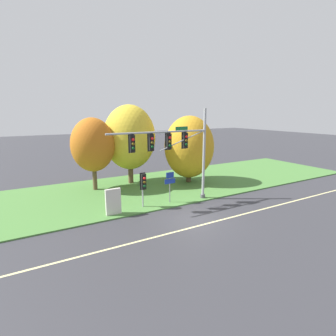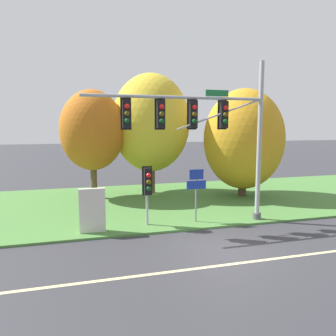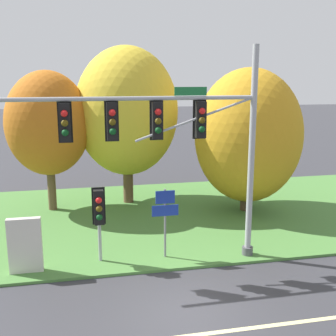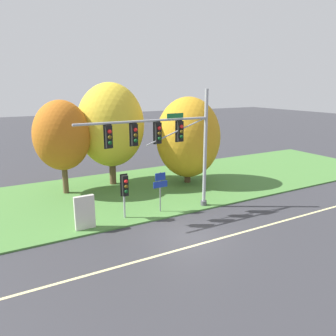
{
  "view_description": "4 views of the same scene",
  "coord_description": "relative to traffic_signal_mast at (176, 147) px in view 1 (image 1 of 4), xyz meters",
  "views": [
    {
      "loc": [
        -10.12,
        -14.14,
        7.32
      ],
      "look_at": [
        0.44,
        4.41,
        2.76
      ],
      "focal_mm": 28.0,
      "sensor_mm": 36.0,
      "label": 1
    },
    {
      "loc": [
        -5.34,
        -10.74,
        4.63
      ],
      "look_at": [
        -1.14,
        4.03,
        2.66
      ],
      "focal_mm": 35.0,
      "sensor_mm": 36.0,
      "label": 2
    },
    {
      "loc": [
        -2.71,
        -10.59,
        6.59
      ],
      "look_at": [
        0.26,
        3.76,
        3.37
      ],
      "focal_mm": 45.0,
      "sensor_mm": 36.0,
      "label": 3
    },
    {
      "loc": [
        -8.91,
        -13.63,
        7.8
      ],
      "look_at": [
        0.32,
        2.92,
        3.02
      ],
      "focal_mm": 35.0,
      "sensor_mm": 36.0,
      "label": 4
    }
  ],
  "objects": [
    {
      "name": "traffic_signal_mast",
      "position": [
        0.0,
        0.0,
        0.0
      ],
      "size": [
        8.43,
        0.49,
        7.53
      ],
      "color": "#9EA0A5",
      "rests_on": "grass_verge"
    },
    {
      "name": "tree_behind_signpost",
      "position": [
        4.7,
        5.07,
        -0.92
      ],
      "size": [
        5.11,
        5.11,
        6.89
      ],
      "color": "#4C3823",
      "rests_on": "grass_verge"
    },
    {
      "name": "ground_plane",
      "position": [
        -0.38,
        -3.09,
        -4.71
      ],
      "size": [
        160.0,
        160.0,
        0.0
      ],
      "primitive_type": "plane",
      "color": "#333338"
    },
    {
      "name": "route_sign_post",
      "position": [
        -0.28,
        0.41,
        -2.91
      ],
      "size": [
        0.96,
        0.08,
        2.56
      ],
      "color": "slate",
      "rests_on": "grass_verge"
    },
    {
      "name": "info_kiosk",
      "position": [
        -5.1,
        0.18,
        -3.66
      ],
      "size": [
        1.1,
        0.24,
        1.9
      ],
      "color": "beige",
      "rests_on": "grass_verge"
    },
    {
      "name": "lane_stripe",
      "position": [
        -0.38,
        -4.29,
        -4.7
      ],
      "size": [
        36.0,
        0.16,
        0.01
      ],
      "primitive_type": "cube",
      "color": "beige",
      "rests_on": "ground"
    },
    {
      "name": "grass_verge",
      "position": [
        -0.38,
        5.16,
        -4.66
      ],
      "size": [
        48.0,
        11.5,
        0.1
      ],
      "primitive_type": "cube",
      "color": "#477A38",
      "rests_on": "ground"
    },
    {
      "name": "pedestrian_signal_near_kerb",
      "position": [
        -2.62,
        0.41,
        -2.68
      ],
      "size": [
        0.46,
        0.55,
        2.73
      ],
      "color": "#9EA0A5",
      "rests_on": "grass_verge"
    },
    {
      "name": "tree_left_of_mast",
      "position": [
        -0.81,
        7.58,
        0.12
      ],
      "size": [
        5.17,
        5.17,
        7.97
      ],
      "color": "brown",
      "rests_on": "grass_verge"
    },
    {
      "name": "tree_nearest_road",
      "position": [
        -4.64,
        7.07,
        -0.35
      ],
      "size": [
        3.99,
        3.99,
        6.77
      ],
      "color": "brown",
      "rests_on": "grass_verge"
    }
  ]
}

